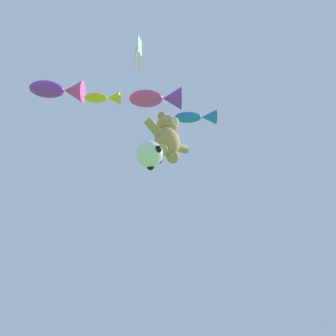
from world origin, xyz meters
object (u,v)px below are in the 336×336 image
at_px(fish_kite_cobalt, 198,117).
at_px(soccer_ball_kite, 150,154).
at_px(fish_kite_goldfin, 105,98).
at_px(fish_kite_violet, 60,90).
at_px(diamond_kite, 139,49).
at_px(fish_kite_magenta, 159,98).
at_px(teddy_bear_kite, 168,136).

bearing_deg(fish_kite_cobalt, soccer_ball_kite, 177.80).
bearing_deg(fish_kite_goldfin, fish_kite_violet, 130.59).
relative_size(fish_kite_cobalt, diamond_kite, 0.70).
xyz_separation_m(fish_kite_cobalt, fish_kite_magenta, (-1.61, 0.80, 0.53)).
bearing_deg(fish_kite_magenta, fish_kite_violet, 138.38).
xyz_separation_m(fish_kite_cobalt, diamond_kite, (-3.37, 0.16, 1.41)).
xyz_separation_m(soccer_ball_kite, fish_kite_goldfin, (-0.92, 1.94, 3.90)).
relative_size(teddy_bear_kite, fish_kite_goldfin, 1.51).
height_order(fish_kite_cobalt, fish_kite_goldfin, fish_kite_cobalt).
bearing_deg(diamond_kite, fish_kite_goldfin, 91.65).
height_order(teddy_bear_kite, fish_kite_goldfin, fish_kite_goldfin).
xyz_separation_m(fish_kite_magenta, fish_kite_goldfin, (-1.81, 1.24, -0.62)).
bearing_deg(fish_kite_magenta, soccer_ball_kite, -141.94).
distance_m(fish_kite_goldfin, diamond_kite, 2.41).
height_order(teddy_bear_kite, fish_kite_cobalt, fish_kite_cobalt).
bearing_deg(teddy_bear_kite, diamond_kite, 179.43).
bearing_deg(fish_kite_goldfin, soccer_ball_kite, -64.71).
bearing_deg(fish_kite_cobalt, fish_kite_goldfin, 149.25).
relative_size(teddy_bear_kite, soccer_ball_kite, 2.38).
xyz_separation_m(fish_kite_cobalt, fish_kite_violet, (-4.76, 3.59, 0.71)).
height_order(soccer_ball_kite, fish_kite_magenta, fish_kite_magenta).
bearing_deg(teddy_bear_kite, fish_kite_cobalt, -4.61).
relative_size(soccer_ball_kite, fish_kite_magenta, 0.38).
bearing_deg(teddy_bear_kite, fish_kite_violet, 131.08).
height_order(fish_kite_magenta, fish_kite_violet, fish_kite_violet).
xyz_separation_m(teddy_bear_kite, soccer_ball_kite, (-0.76, -0.04, -1.42)).
bearing_deg(fish_kite_magenta, diamond_kite, -159.98).
bearing_deg(fish_kite_goldfin, fish_kite_cobalt, -30.75).
relative_size(teddy_bear_kite, diamond_kite, 0.82).
bearing_deg(fish_kite_goldfin, diamond_kite, -88.35).
bearing_deg(soccer_ball_kite, diamond_kite, 175.98).
bearing_deg(diamond_kite, teddy_bear_kite, -0.57).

